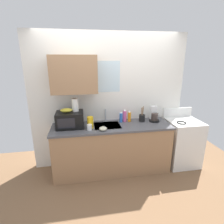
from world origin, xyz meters
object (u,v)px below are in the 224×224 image
dish_soap_bottle_orange (129,116)px  mug_white (89,127)px  stove_range (182,142)px  cereal_canister (90,122)px  utensil_crock (142,118)px  microwave (70,120)px  small_bowl (103,129)px  paper_towel_roll (75,105)px  dish_soap_bottle_blue (121,117)px  dish_soap_bottle_pink (125,116)px  coffee_maker (154,116)px  banana_bunch (66,110)px

dish_soap_bottle_orange → mug_white: size_ratio=2.26×
stove_range → cereal_canister: 1.87m
stove_range → utensil_crock: utensil_crock is taller
stove_range → cereal_canister: size_ratio=5.44×
microwave → cereal_canister: (0.34, -0.10, -0.04)m
small_bowl → paper_towel_roll: bearing=145.7°
paper_towel_roll → mug_white: bearing=-47.6°
paper_towel_roll → dish_soap_bottle_blue: size_ratio=1.04×
paper_towel_roll → mug_white: (0.22, -0.24, -0.33)m
utensil_crock → dish_soap_bottle_pink: bearing=170.1°
microwave → paper_towel_roll: (0.10, 0.05, 0.24)m
dish_soap_bottle_orange → mug_white: 0.82m
cereal_canister → mug_white: bearing=-102.9°
utensil_crock → cereal_canister: bearing=-170.1°
mug_white → dish_soap_bottle_orange: bearing=21.2°
dish_soap_bottle_blue → dish_soap_bottle_orange: dish_soap_bottle_orange is taller
coffee_maker → cereal_canister: (-1.21, -0.16, -0.01)m
cereal_canister → utensil_crock: (0.98, 0.17, -0.03)m
coffee_maker → cereal_canister: 1.22m
cereal_canister → dish_soap_bottle_pink: bearing=19.0°
banana_bunch → small_bowl: banana_bunch is taller
dish_soap_bottle_orange → dish_soap_bottle_pink: bearing=167.3°
dish_soap_bottle_blue → dish_soap_bottle_pink: (0.08, 0.03, 0.01)m
dish_soap_bottle_pink → utensil_crock: bearing=-9.9°
paper_towel_roll → mug_white: paper_towel_roll is taller
stove_range → mug_white: stove_range is taller
coffee_maker → small_bowl: bearing=-163.0°
paper_towel_roll → cereal_canister: (0.24, -0.15, -0.28)m
banana_bunch → cereal_canister: 0.45m
stove_range → banana_bunch: size_ratio=5.40×
dish_soap_bottle_blue → dish_soap_bottle_pink: bearing=21.2°
dish_soap_bottle_blue → cereal_canister: dish_soap_bottle_blue is taller
mug_white → banana_bunch: bearing=152.8°
dish_soap_bottle_pink → banana_bunch: bearing=-173.1°
dish_soap_bottle_blue → coffee_maker: bearing=-3.5°
banana_bunch → microwave: bearing=-1.8°
coffee_maker → dish_soap_bottle_orange: 0.47m
stove_range → coffee_maker: 0.80m
utensil_crock → dish_soap_bottle_blue: bearing=176.1°
banana_bunch → small_bowl: 0.70m
utensil_crock → small_bowl: utensil_crock is taller
microwave → dish_soap_bottle_pink: microwave is taller
coffee_maker → stove_range: bearing=-10.2°
mug_white → dish_soap_bottle_blue: bearing=25.5°
paper_towel_roll → dish_soap_bottle_pink: paper_towel_roll is taller
banana_bunch → dish_soap_bottle_blue: banana_bunch is taller
cereal_canister → banana_bunch: bearing=165.6°
banana_bunch → coffee_maker: size_ratio=0.71×
dish_soap_bottle_orange → utensil_crock: 0.24m
coffee_maker → mug_white: bearing=-168.6°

